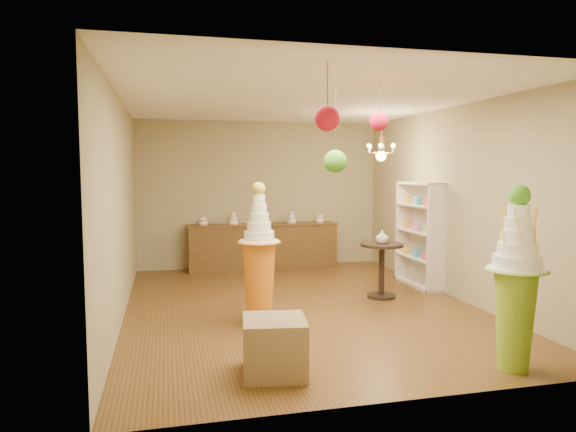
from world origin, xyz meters
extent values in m
plane|color=brown|center=(0.00, 0.00, 0.00)|extent=(6.50, 6.50, 0.00)
plane|color=white|center=(0.00, 0.00, 3.00)|extent=(6.50, 6.50, 0.00)
cube|color=tan|center=(0.00, 3.25, 1.50)|extent=(5.00, 0.04, 3.00)
cube|color=tan|center=(0.00, -3.25, 1.50)|extent=(5.00, 0.04, 3.00)
cube|color=tan|center=(-2.50, 0.00, 1.50)|extent=(0.04, 6.50, 3.00)
cube|color=tan|center=(2.50, 0.00, 1.50)|extent=(0.04, 6.50, 3.00)
cone|color=#89B729|center=(1.47, -2.85, 0.51)|extent=(0.55, 0.55, 1.01)
cylinder|color=white|center=(1.47, -2.85, 1.03)|extent=(0.75, 0.75, 0.03)
cylinder|color=white|center=(1.47, -2.85, 1.10)|extent=(0.61, 0.61, 0.13)
cylinder|color=white|center=(1.47, -2.85, 1.23)|extent=(0.50, 0.50, 0.13)
cylinder|color=white|center=(1.47, -2.85, 1.36)|extent=(0.41, 0.41, 0.13)
cylinder|color=white|center=(1.47, -2.85, 1.48)|extent=(0.34, 0.34, 0.13)
cylinder|color=white|center=(1.47, -2.85, 1.61)|extent=(0.28, 0.28, 0.13)
sphere|color=#4BA222|center=(1.47, -2.85, 1.76)|extent=(0.21, 0.21, 0.21)
cone|color=orange|center=(-0.75, -0.79, 0.54)|extent=(0.56, 0.56, 1.08)
cylinder|color=white|center=(-0.75, -0.79, 1.10)|extent=(0.67, 0.67, 0.03)
cylinder|color=white|center=(-0.75, -0.79, 1.17)|extent=(0.50, 0.50, 0.12)
cylinder|color=white|center=(-0.75, -0.79, 1.29)|extent=(0.40, 0.40, 0.12)
cylinder|color=white|center=(-0.75, -0.79, 1.41)|extent=(0.32, 0.32, 0.12)
cylinder|color=white|center=(-0.75, -0.79, 1.52)|extent=(0.26, 0.26, 0.12)
cylinder|color=white|center=(-0.75, -0.79, 1.64)|extent=(0.21, 0.21, 0.12)
sphere|color=gold|center=(-0.75, -0.79, 1.77)|extent=(0.17, 0.17, 0.17)
cube|color=olive|center=(-0.90, -2.41, 0.28)|extent=(0.69, 0.69, 0.56)
cube|color=brown|center=(0.00, 2.97, 0.45)|extent=(3.00, 0.50, 0.90)
cube|color=brown|center=(0.00, 2.97, 0.91)|extent=(3.04, 0.54, 0.03)
cylinder|color=white|center=(-1.20, 2.97, 1.00)|extent=(0.18, 0.18, 0.16)
cylinder|color=white|center=(-0.60, 2.97, 1.04)|extent=(0.18, 0.18, 0.24)
cylinder|color=white|center=(0.00, 2.97, 1.00)|extent=(0.18, 0.18, 0.16)
cylinder|color=white|center=(0.60, 2.97, 1.04)|extent=(0.18, 0.18, 0.24)
cylinder|color=white|center=(1.20, 2.97, 1.00)|extent=(0.18, 0.18, 0.16)
cube|color=beige|center=(2.48, 0.80, 0.90)|extent=(0.04, 1.20, 1.80)
cube|color=beige|center=(2.32, 0.80, 0.50)|extent=(0.30, 1.14, 0.03)
cube|color=beige|center=(2.32, 0.80, 0.95)|extent=(0.30, 1.14, 0.03)
cube|color=beige|center=(2.32, 0.80, 1.40)|extent=(0.30, 1.14, 0.03)
cylinder|color=black|center=(1.38, 0.19, 0.02)|extent=(0.48, 0.48, 0.04)
cylinder|color=black|center=(1.38, 0.19, 0.42)|extent=(0.10, 0.10, 0.84)
cylinder|color=black|center=(1.38, 0.19, 0.84)|extent=(0.72, 0.72, 0.04)
imported|color=beige|center=(1.38, 0.19, 0.97)|extent=(0.25, 0.25, 0.21)
cylinder|color=#383128|center=(-0.44, -2.65, 2.74)|extent=(0.01, 0.01, 0.52)
sphere|color=red|center=(-0.44, -2.65, 2.48)|extent=(0.23, 0.23, 0.23)
cylinder|color=#383128|center=(-0.01, -1.62, 2.55)|extent=(0.01, 0.01, 0.89)
sphere|color=#4BA222|center=(-0.01, -1.62, 2.11)|extent=(0.26, 0.26, 0.26)
cylinder|color=#383128|center=(0.46, -1.73, 2.78)|extent=(0.01, 0.01, 0.44)
sphere|color=red|center=(0.46, -1.73, 2.56)|extent=(0.21, 0.21, 0.21)
cylinder|color=#DB934D|center=(1.69, 1.00, 2.75)|extent=(0.02, 0.02, 0.50)
cylinder|color=#DB934D|center=(1.69, 1.00, 2.45)|extent=(0.10, 0.10, 0.30)
sphere|color=#FFDF8C|center=(1.69, 1.00, 2.25)|extent=(0.18, 0.18, 0.18)
camera|label=1|loc=(-1.90, -7.21, 2.01)|focal=32.00mm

